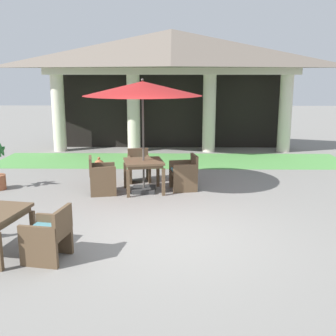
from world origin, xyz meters
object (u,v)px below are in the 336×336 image
object	(u,v)px
patio_table_near_foreground	(144,165)
patio_umbrella_near_foreground	(143,90)
patio_chair_near_foreground_north	(139,166)
terracotta_urn	(99,165)
patio_chair_near_foreground_west	(101,176)
patio_chair_near_foreground_east	(185,173)
patio_chair_mid_left_east	(49,235)

from	to	relation	value
patio_table_near_foreground	patio_umbrella_near_foreground	size ratio (longest dim) A/B	0.38
patio_chair_near_foreground_north	terracotta_urn	xyz separation A→B (m)	(-1.25, 1.16, -0.23)
patio_table_near_foreground	patio_chair_near_foreground_north	bearing A→B (deg)	101.38
patio_umbrella_near_foreground	patio_chair_near_foreground_west	bearing A→B (deg)	-168.62
patio_chair_near_foreground_east	terracotta_urn	world-z (taller)	patio_chair_near_foreground_east
patio_chair_near_foreground_east	patio_chair_near_foreground_west	bearing A→B (deg)	90.00
patio_table_near_foreground	patio_chair_near_foreground_north	world-z (taller)	patio_chair_near_foreground_north
patio_chair_near_foreground_west	patio_chair_mid_left_east	size ratio (longest dim) A/B	1.07
patio_chair_near_foreground_east	patio_chair_mid_left_east	bearing A→B (deg)	140.26
terracotta_urn	patio_chair_near_foreground_east	bearing A→B (deg)	-38.76
patio_umbrella_near_foreground	terracotta_urn	size ratio (longest dim) A/B	6.59
patio_table_near_foreground	patio_umbrella_near_foreground	world-z (taller)	patio_umbrella_near_foreground
patio_chair_near_foreground_north	patio_chair_near_foreground_east	distance (m)	1.38
patio_chair_near_foreground_north	patio_chair_near_foreground_east	world-z (taller)	patio_chair_near_foreground_east
patio_umbrella_near_foreground	patio_chair_mid_left_east	size ratio (longest dim) A/B	3.30
patio_chair_near_foreground_east	patio_chair_mid_left_east	size ratio (longest dim) A/B	1.03
patio_umbrella_near_foreground	patio_chair_near_foreground_east	size ratio (longest dim) A/B	3.19
patio_chair_mid_left_east	patio_chair_near_foreground_north	bearing A→B (deg)	-1.41
patio_chair_near_foreground_west	patio_chair_mid_left_east	xyz separation A→B (m)	(-0.17, -3.48, -0.03)
patio_table_near_foreground	terracotta_urn	xyz separation A→B (m)	(-1.44, 2.12, -0.48)
patio_table_near_foreground	patio_chair_near_foreground_east	world-z (taller)	patio_chair_near_foreground_east
patio_chair_near_foreground_west	terracotta_urn	size ratio (longest dim) A/B	2.14
patio_umbrella_near_foreground	patio_chair_near_foreground_north	world-z (taller)	patio_umbrella_near_foreground
patio_umbrella_near_foreground	patio_chair_near_foreground_north	distance (m)	2.19
patio_chair_near_foreground_west	patio_chair_mid_left_east	world-z (taller)	patio_chair_near_foreground_west
patio_table_near_foreground	patio_chair_mid_left_east	bearing A→B (deg)	-107.07
patio_chair_near_foreground_north	terracotta_urn	world-z (taller)	patio_chair_near_foreground_north
patio_chair_near_foreground_east	patio_table_near_foreground	bearing A→B (deg)	90.00
patio_umbrella_near_foreground	patio_chair_near_foreground_west	size ratio (longest dim) A/B	3.08
patio_chair_near_foreground_west	patio_table_near_foreground	bearing A→B (deg)	90.00
terracotta_urn	patio_chair_near_foreground_west	bearing A→B (deg)	-78.33
patio_umbrella_near_foreground	patio_chair_near_foreground_west	distance (m)	2.18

